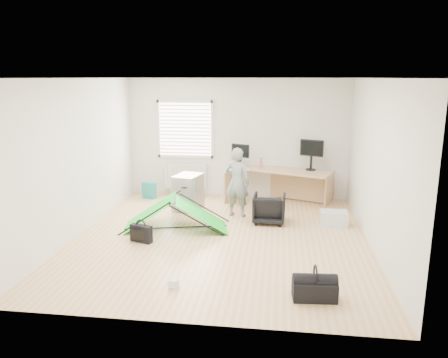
# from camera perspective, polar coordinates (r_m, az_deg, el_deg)

# --- Properties ---
(ground) EXTENTS (5.50, 5.50, 0.00)m
(ground) POSITION_cam_1_polar(r_m,az_deg,el_deg) (7.64, -0.39, -7.63)
(ground) COLOR tan
(ground) RESTS_ON ground
(back_wall) EXTENTS (5.00, 0.02, 2.70)m
(back_wall) POSITION_cam_1_polar(r_m,az_deg,el_deg) (9.97, 1.75, 5.29)
(back_wall) COLOR silver
(back_wall) RESTS_ON ground
(window) EXTENTS (1.20, 0.06, 1.20)m
(window) POSITION_cam_1_polar(r_m,az_deg,el_deg) (10.10, -5.10, 6.48)
(window) COLOR silver
(window) RESTS_ON back_wall
(radiator) EXTENTS (1.00, 0.12, 0.60)m
(radiator) POSITION_cam_1_polar(r_m,az_deg,el_deg) (10.24, -5.02, 0.34)
(radiator) COLOR silver
(radiator) RESTS_ON back_wall
(desk) EXTENTS (2.28, 1.42, 0.74)m
(desk) POSITION_cam_1_polar(r_m,az_deg,el_deg) (9.72, 7.30, -0.90)
(desk) COLOR tan
(desk) RESTS_ON ground
(filing_cabinet) EXTENTS (0.61, 0.73, 0.74)m
(filing_cabinet) POSITION_cam_1_polar(r_m,az_deg,el_deg) (9.17, -4.72, -1.71)
(filing_cabinet) COLOR #96999B
(filing_cabinet) RESTS_ON ground
(monitor_left) EXTENTS (0.42, 0.25, 0.40)m
(monitor_left) POSITION_cam_1_polar(r_m,az_deg,el_deg) (9.63, 2.15, 2.55)
(monitor_left) COLOR black
(monitor_left) RESTS_ON desk
(monitor_right) EXTENTS (0.52, 0.29, 0.49)m
(monitor_right) POSITION_cam_1_polar(r_m,az_deg,el_deg) (9.64, 11.32, 2.58)
(monitor_right) COLOR black
(monitor_right) RESTS_ON desk
(keyboard) EXTENTS (0.45, 0.25, 0.02)m
(keyboard) POSITION_cam_1_polar(r_m,az_deg,el_deg) (9.48, 2.06, 1.21)
(keyboard) COLOR beige
(keyboard) RESTS_ON desk
(thermos) EXTENTS (0.09, 0.09, 0.25)m
(thermos) POSITION_cam_1_polar(r_m,az_deg,el_deg) (9.65, 4.82, 2.07)
(thermos) COLOR #B56578
(thermos) RESTS_ON desk
(office_chair) EXTENTS (0.61, 0.63, 0.55)m
(office_chair) POSITION_cam_1_polar(r_m,az_deg,el_deg) (8.37, 5.91, -3.85)
(office_chair) COLOR black
(office_chair) RESTS_ON ground
(person) EXTENTS (0.57, 0.45, 1.38)m
(person) POSITION_cam_1_polar(r_m,az_deg,el_deg) (8.61, 1.73, -0.42)
(person) COLOR gray
(person) RESTS_ON ground
(kite) EXTENTS (2.02, 1.23, 0.58)m
(kite) POSITION_cam_1_polar(r_m,az_deg,el_deg) (8.05, -6.34, -4.43)
(kite) COLOR #13CA27
(kite) RESTS_ON ground
(storage_crate) EXTENTS (0.49, 0.35, 0.27)m
(storage_crate) POSITION_cam_1_polar(r_m,az_deg,el_deg) (8.46, 14.17, -5.00)
(storage_crate) COLOR silver
(storage_crate) RESTS_ON ground
(tote_bag) EXTENTS (0.34, 0.23, 0.38)m
(tote_bag) POSITION_cam_1_polar(r_m,az_deg,el_deg) (10.14, -9.74, -1.46)
(tote_bag) COLOR teal
(tote_bag) RESTS_ON ground
(laptop_bag) EXTENTS (0.41, 0.25, 0.30)m
(laptop_bag) POSITION_cam_1_polar(r_m,az_deg,el_deg) (7.53, -10.76, -7.01)
(laptop_bag) COLOR black
(laptop_bag) RESTS_ON ground
(white_box) EXTENTS (0.13, 0.13, 0.11)m
(white_box) POSITION_cam_1_polar(r_m,az_deg,el_deg) (5.96, -6.59, -13.41)
(white_box) COLOR silver
(white_box) RESTS_ON ground
(duffel_bag) EXTENTS (0.57, 0.32, 0.24)m
(duffel_bag) POSITION_cam_1_polar(r_m,az_deg,el_deg) (5.73, 11.74, -14.03)
(duffel_bag) COLOR black
(duffel_bag) RESTS_ON ground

